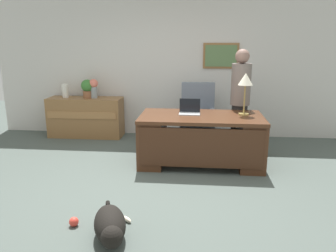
{
  "coord_description": "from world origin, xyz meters",
  "views": [
    {
      "loc": [
        0.59,
        -3.95,
        1.85
      ],
      "look_at": [
        0.18,
        0.3,
        0.75
      ],
      "focal_mm": 35.22,
      "sensor_mm": 36.0,
      "label": 1
    }
  ],
  "objects_px": {
    "desk_lamp": "(245,82)",
    "vase_empty": "(65,91)",
    "desk": "(201,138)",
    "credenza": "(86,117)",
    "potted_plant": "(87,88)",
    "dog_toy_bone": "(127,219)",
    "dog_toy_ball": "(74,222)",
    "vase_with_flowers": "(94,87)",
    "dog_lying": "(110,226)",
    "person_standing": "(240,100)",
    "armchair": "(198,118)",
    "laptop": "(190,110)"
  },
  "relations": [
    {
      "from": "dog_toy_ball",
      "to": "vase_with_flowers",
      "type": "bearing_deg",
      "value": 103.55
    },
    {
      "from": "desk",
      "to": "dog_lying",
      "type": "bearing_deg",
      "value": -111.76
    },
    {
      "from": "vase_with_flowers",
      "to": "potted_plant",
      "type": "relative_size",
      "value": 1.03
    },
    {
      "from": "credenza",
      "to": "dog_toy_bone",
      "type": "relative_size",
      "value": 9.68
    },
    {
      "from": "laptop",
      "to": "dog_lying",
      "type": "bearing_deg",
      "value": -106.4
    },
    {
      "from": "vase_empty",
      "to": "dog_toy_ball",
      "type": "distance_m",
      "value": 3.65
    },
    {
      "from": "dog_toy_bone",
      "to": "laptop",
      "type": "bearing_deg",
      "value": 72.85
    },
    {
      "from": "dog_lying",
      "to": "laptop",
      "type": "height_order",
      "value": "laptop"
    },
    {
      "from": "desk",
      "to": "potted_plant",
      "type": "distance_m",
      "value": 2.65
    },
    {
      "from": "vase_empty",
      "to": "dog_toy_bone",
      "type": "xyz_separation_m",
      "value": [
        1.88,
        -3.13,
        -0.89
      ]
    },
    {
      "from": "person_standing",
      "to": "vase_with_flowers",
      "type": "relative_size",
      "value": 4.68
    },
    {
      "from": "vase_with_flowers",
      "to": "potted_plant",
      "type": "distance_m",
      "value": 0.13
    },
    {
      "from": "vase_empty",
      "to": "dog_toy_ball",
      "type": "bearing_deg",
      "value": -67.35
    },
    {
      "from": "desk",
      "to": "potted_plant",
      "type": "relative_size",
      "value": 5.15
    },
    {
      "from": "credenza",
      "to": "dog_toy_bone",
      "type": "xyz_separation_m",
      "value": [
        1.5,
        -3.13,
        -0.36
      ]
    },
    {
      "from": "armchair",
      "to": "potted_plant",
      "type": "bearing_deg",
      "value": 170.37
    },
    {
      "from": "vase_empty",
      "to": "dog_toy_bone",
      "type": "relative_size",
      "value": 1.8
    },
    {
      "from": "armchair",
      "to": "desk_lamp",
      "type": "distance_m",
      "value": 1.34
    },
    {
      "from": "desk_lamp",
      "to": "potted_plant",
      "type": "xyz_separation_m",
      "value": [
        -2.85,
        1.21,
        -0.29
      ]
    },
    {
      "from": "desk",
      "to": "desk_lamp",
      "type": "relative_size",
      "value": 2.93
    },
    {
      "from": "person_standing",
      "to": "vase_with_flowers",
      "type": "distance_m",
      "value": 2.82
    },
    {
      "from": "person_standing",
      "to": "laptop",
      "type": "height_order",
      "value": "person_standing"
    },
    {
      "from": "desk",
      "to": "dog_toy_bone",
      "type": "xyz_separation_m",
      "value": [
        -0.78,
        -1.78,
        -0.39
      ]
    },
    {
      "from": "laptop",
      "to": "dog_toy_ball",
      "type": "xyz_separation_m",
      "value": [
        -1.11,
        -2.07,
        -0.77
      ]
    },
    {
      "from": "vase_empty",
      "to": "dog_toy_bone",
      "type": "height_order",
      "value": "vase_empty"
    },
    {
      "from": "desk_lamp",
      "to": "dog_toy_ball",
      "type": "height_order",
      "value": "desk_lamp"
    },
    {
      "from": "credenza",
      "to": "desk_lamp",
      "type": "height_order",
      "value": "desk_lamp"
    },
    {
      "from": "dog_toy_ball",
      "to": "person_standing",
      "type": "bearing_deg",
      "value": 52.85
    },
    {
      "from": "dog_lying",
      "to": "desk_lamp",
      "type": "height_order",
      "value": "desk_lamp"
    },
    {
      "from": "credenza",
      "to": "dog_lying",
      "type": "relative_size",
      "value": 2.01
    },
    {
      "from": "potted_plant",
      "to": "person_standing",
      "type": "bearing_deg",
      "value": -14.28
    },
    {
      "from": "desk",
      "to": "credenza",
      "type": "relative_size",
      "value": 1.28
    },
    {
      "from": "credenza",
      "to": "armchair",
      "type": "bearing_deg",
      "value": -9.31
    },
    {
      "from": "desk",
      "to": "person_standing",
      "type": "bearing_deg",
      "value": 44.46
    },
    {
      "from": "credenza",
      "to": "dog_lying",
      "type": "distance_m",
      "value": 3.77
    },
    {
      "from": "laptop",
      "to": "dog_toy_ball",
      "type": "distance_m",
      "value": 2.47
    },
    {
      "from": "person_standing",
      "to": "dog_toy_bone",
      "type": "bearing_deg",
      "value": -120.4
    },
    {
      "from": "potted_plant",
      "to": "dog_toy_bone",
      "type": "distance_m",
      "value": 3.57
    },
    {
      "from": "dog_lying",
      "to": "credenza",
      "type": "bearing_deg",
      "value": 112.25
    },
    {
      "from": "armchair",
      "to": "potted_plant",
      "type": "distance_m",
      "value": 2.23
    },
    {
      "from": "desk_lamp",
      "to": "potted_plant",
      "type": "distance_m",
      "value": 3.11
    },
    {
      "from": "dog_toy_ball",
      "to": "dog_toy_bone",
      "type": "relative_size",
      "value": 0.65
    },
    {
      "from": "dog_lying",
      "to": "desk_lamp",
      "type": "xyz_separation_m",
      "value": [
        1.49,
        2.27,
        1.11
      ]
    },
    {
      "from": "desk_lamp",
      "to": "vase_empty",
      "type": "distance_m",
      "value": 3.53
    },
    {
      "from": "armchair",
      "to": "dog_toy_ball",
      "type": "distance_m",
      "value": 3.19
    },
    {
      "from": "laptop",
      "to": "potted_plant",
      "type": "xyz_separation_m",
      "value": [
        -2.03,
        1.2,
        0.15
      ]
    },
    {
      "from": "dog_toy_bone",
      "to": "armchair",
      "type": "bearing_deg",
      "value": 75.51
    },
    {
      "from": "dog_toy_ball",
      "to": "vase_empty",
      "type": "bearing_deg",
      "value": 112.65
    },
    {
      "from": "armchair",
      "to": "dog_toy_bone",
      "type": "relative_size",
      "value": 7.56
    },
    {
      "from": "vase_empty",
      "to": "potted_plant",
      "type": "distance_m",
      "value": 0.46
    }
  ]
}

